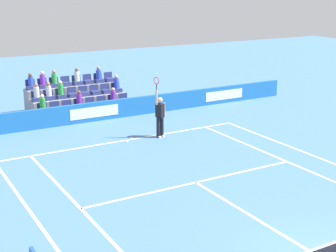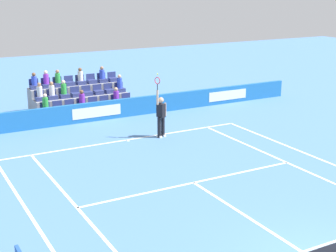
% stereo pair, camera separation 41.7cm
% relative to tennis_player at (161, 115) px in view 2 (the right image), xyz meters
% --- Properties ---
extents(line_baseline, '(10.97, 0.10, 0.01)m').
position_rel_tennis_player_xyz_m(line_baseline, '(1.50, -0.31, -0.99)').
color(line_baseline, white).
rests_on(line_baseline, ground).
extents(line_service, '(8.23, 0.10, 0.01)m').
position_rel_tennis_player_xyz_m(line_service, '(1.50, 5.18, -0.99)').
color(line_service, white).
rests_on(line_service, ground).
extents(line_centre_service, '(0.10, 6.40, 0.01)m').
position_rel_tennis_player_xyz_m(line_centre_service, '(1.50, 8.38, -0.99)').
color(line_centre_service, white).
rests_on(line_centre_service, ground).
extents(line_singles_sideline_left, '(0.10, 11.89, 0.01)m').
position_rel_tennis_player_xyz_m(line_singles_sideline_left, '(5.62, 5.63, -0.99)').
color(line_singles_sideline_left, white).
rests_on(line_singles_sideline_left, ground).
extents(line_singles_sideline_right, '(0.10, 11.89, 0.01)m').
position_rel_tennis_player_xyz_m(line_singles_sideline_right, '(-2.61, 5.63, -0.99)').
color(line_singles_sideline_right, white).
rests_on(line_singles_sideline_right, ground).
extents(line_doubles_sideline_left, '(0.10, 11.89, 0.01)m').
position_rel_tennis_player_xyz_m(line_doubles_sideline_left, '(6.99, 5.63, -0.99)').
color(line_doubles_sideline_left, white).
rests_on(line_doubles_sideline_left, ground).
extents(line_doubles_sideline_right, '(0.10, 11.89, 0.01)m').
position_rel_tennis_player_xyz_m(line_doubles_sideline_right, '(-3.98, 5.63, -0.99)').
color(line_doubles_sideline_right, white).
rests_on(line_doubles_sideline_right, ground).
extents(line_centre_mark, '(0.10, 0.20, 0.01)m').
position_rel_tennis_player_xyz_m(line_centre_mark, '(1.50, -0.21, -0.99)').
color(line_centre_mark, white).
rests_on(line_centre_mark, ground).
extents(sponsor_barrier, '(23.33, 0.22, 0.94)m').
position_rel_tennis_player_xyz_m(sponsor_barrier, '(1.50, -3.94, -0.52)').
color(sponsor_barrier, '#1E66AD').
rests_on(sponsor_barrier, ground).
extents(tennis_player, '(0.54, 0.43, 2.85)m').
position_rel_tennis_player_xyz_m(tennis_player, '(0.00, 0.00, 0.00)').
color(tennis_player, black).
rests_on(tennis_player, ground).
extents(stadium_stand, '(4.96, 2.85, 2.16)m').
position_rel_tennis_player_xyz_m(stadium_stand, '(1.52, -6.25, -0.42)').
color(stadium_stand, gray).
rests_on(stadium_stand, ground).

